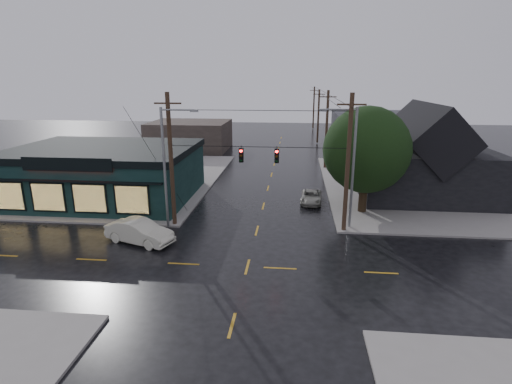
# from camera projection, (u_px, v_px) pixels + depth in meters

# --- Properties ---
(ground_plane) EXTENTS (160.00, 160.00, 0.00)m
(ground_plane) POSITION_uv_depth(u_px,v_px,m) (247.00, 267.00, 24.39)
(ground_plane) COLOR black
(sidewalk_nw) EXTENTS (28.00, 28.00, 0.15)m
(sidewalk_nw) POSITION_uv_depth(u_px,v_px,m) (94.00, 178.00, 45.39)
(sidewalk_nw) COLOR gray
(sidewalk_nw) RESTS_ON ground
(sidewalk_ne) EXTENTS (28.00, 28.00, 0.15)m
(sidewalk_ne) POSITION_uv_depth(u_px,v_px,m) (460.00, 187.00, 41.59)
(sidewalk_ne) COLOR gray
(sidewalk_ne) RESTS_ON ground
(pizza_shop) EXTENTS (16.30, 12.34, 4.90)m
(pizza_shop) POSITION_uv_depth(u_px,v_px,m) (105.00, 172.00, 37.48)
(pizza_shop) COLOR black
(pizza_shop) RESTS_ON ground
(ne_building) EXTENTS (12.60, 11.60, 8.75)m
(ne_building) POSITION_uv_depth(u_px,v_px,m) (425.00, 150.00, 37.97)
(ne_building) COLOR black
(ne_building) RESTS_ON ground
(corner_tree) EXTENTS (7.12, 7.12, 8.86)m
(corner_tree) POSITION_uv_depth(u_px,v_px,m) (366.00, 150.00, 32.61)
(corner_tree) COLOR black
(corner_tree) RESTS_ON ground
(utility_pole_nw) EXTENTS (2.00, 0.32, 10.15)m
(utility_pole_nw) POSITION_uv_depth(u_px,v_px,m) (175.00, 225.00, 31.23)
(utility_pole_nw) COLOR #332016
(utility_pole_nw) RESTS_ON ground
(utility_pole_ne) EXTENTS (2.00, 0.32, 10.15)m
(utility_pole_ne) POSITION_uv_depth(u_px,v_px,m) (343.00, 231.00, 29.99)
(utility_pole_ne) COLOR #332016
(utility_pole_ne) RESTS_ON ground
(utility_pole_far_a) EXTENTS (2.00, 0.32, 9.65)m
(utility_pole_far_a) POSITION_uv_depth(u_px,v_px,m) (325.00, 168.00, 50.54)
(utility_pole_far_a) COLOR #332016
(utility_pole_far_a) RESTS_ON ground
(utility_pole_far_b) EXTENTS (2.00, 0.32, 9.15)m
(utility_pole_far_b) POSITION_uv_depth(u_px,v_px,m) (317.00, 143.00, 69.66)
(utility_pole_far_b) COLOR #332016
(utility_pole_far_b) RESTS_ON ground
(utility_pole_far_c) EXTENTS (2.00, 0.32, 9.15)m
(utility_pole_far_c) POSITION_uv_depth(u_px,v_px,m) (313.00, 129.00, 88.77)
(utility_pole_far_c) COLOR #332016
(utility_pole_far_c) RESTS_ON ground
(span_signal_assembly) EXTENTS (13.00, 0.48, 1.23)m
(span_signal_assembly) POSITION_uv_depth(u_px,v_px,m) (259.00, 155.00, 29.01)
(span_signal_assembly) COLOR black
(span_signal_assembly) RESTS_ON ground
(streetlight_nw) EXTENTS (5.40, 0.30, 9.15)m
(streetlight_nw) POSITION_uv_depth(u_px,v_px,m) (168.00, 228.00, 30.59)
(streetlight_nw) COLOR gray
(streetlight_nw) RESTS_ON ground
(streetlight_ne) EXTENTS (5.40, 0.30, 9.15)m
(streetlight_ne) POSITION_uv_depth(u_px,v_px,m) (349.00, 228.00, 30.61)
(streetlight_ne) COLOR gray
(streetlight_ne) RESTS_ON ground
(bg_building_west) EXTENTS (12.00, 10.00, 4.40)m
(bg_building_west) POSITION_uv_depth(u_px,v_px,m) (190.00, 136.00, 63.35)
(bg_building_west) COLOR #342B26
(bg_building_west) RESTS_ON ground
(bg_building_east) EXTENTS (14.00, 12.00, 5.60)m
(bg_building_east) POSITION_uv_depth(u_px,v_px,m) (377.00, 130.00, 65.11)
(bg_building_east) COLOR #25262A
(bg_building_east) RESTS_ON ground
(sedan_cream) EXTENTS (5.24, 3.27, 1.63)m
(sedan_cream) POSITION_uv_depth(u_px,v_px,m) (139.00, 232.00, 27.74)
(sedan_cream) COLOR beige
(sedan_cream) RESTS_ON ground
(suv_silver) EXTENTS (2.11, 4.12, 1.11)m
(suv_silver) POSITION_uv_depth(u_px,v_px,m) (311.00, 197.00, 36.66)
(suv_silver) COLOR gray
(suv_silver) RESTS_ON ground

